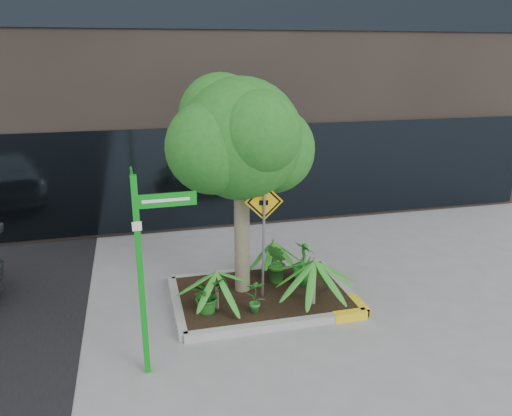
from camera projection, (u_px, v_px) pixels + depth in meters
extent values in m
plane|color=gray|center=(256.00, 308.00, 9.12)|extent=(80.00, 80.00, 0.00)
cube|color=#9E9E99|center=(249.00, 272.00, 10.44)|extent=(3.20, 0.15, 0.15)
cube|color=#9E9E99|center=(279.00, 325.00, 8.41)|extent=(3.20, 0.15, 0.15)
cube|color=#9E9E99|center=(177.00, 306.00, 9.05)|extent=(0.15, 2.20, 0.15)
cube|color=#9E9E99|center=(341.00, 287.00, 9.80)|extent=(0.15, 2.20, 0.15)
cube|color=yellow|center=(350.00, 316.00, 8.71)|extent=(0.60, 0.17, 0.15)
cube|color=black|center=(262.00, 294.00, 9.41)|extent=(3.05, 2.05, 0.06)
cylinder|color=gray|center=(242.00, 231.00, 9.18)|extent=(0.29, 0.29, 2.68)
cylinder|color=gray|center=(246.00, 178.00, 8.91)|extent=(0.51, 0.14, 0.87)
sphere|color=#1D5F1B|center=(241.00, 139.00, 8.67)|extent=(2.14, 2.14, 2.14)
sphere|color=#1D5F1B|center=(271.00, 150.00, 9.15)|extent=(1.61, 1.61, 1.61)
sphere|color=#1D5F1B|center=(213.00, 147.00, 8.41)|extent=(1.61, 1.61, 1.61)
sphere|color=#1D5F1B|center=(259.00, 133.00, 8.17)|extent=(1.43, 1.43, 1.43)
sphere|color=#1D5F1B|center=(221.00, 116.00, 8.92)|extent=(1.52, 1.52, 1.52)
cylinder|color=gray|center=(314.00, 281.00, 8.87)|extent=(0.07, 0.07, 0.89)
cylinder|color=gray|center=(217.00, 289.00, 8.71)|extent=(0.07, 0.07, 0.74)
cylinder|color=gray|center=(274.00, 256.00, 10.10)|extent=(0.07, 0.07, 0.74)
imported|color=#205F1B|center=(207.00, 295.00, 8.62)|extent=(0.79, 0.79, 0.64)
imported|color=#216D20|center=(304.00, 262.00, 9.67)|extent=(0.60, 0.60, 0.86)
imported|color=#237124|center=(255.00, 296.00, 8.60)|extent=(0.35, 0.35, 0.63)
imported|color=#25671E|center=(277.00, 263.00, 9.67)|extent=(0.51, 0.51, 0.83)
cube|color=#0D951B|center=(141.00, 279.00, 6.88)|extent=(0.09, 0.09, 2.96)
cube|color=#0D951B|center=(166.00, 200.00, 6.65)|extent=(0.83, 0.05, 0.19)
cube|color=#0D951B|center=(132.00, 180.00, 6.85)|extent=(0.05, 0.83, 0.19)
cube|color=white|center=(166.00, 200.00, 6.64)|extent=(0.63, 0.02, 0.04)
cube|color=white|center=(131.00, 180.00, 6.85)|extent=(0.02, 0.63, 0.04)
cube|color=white|center=(137.00, 226.00, 6.60)|extent=(0.13, 0.01, 0.13)
cylinder|color=slate|center=(263.00, 247.00, 8.87)|extent=(0.07, 0.23, 2.02)
cube|color=#E1AC0B|center=(264.00, 202.00, 8.60)|extent=(0.67, 0.10, 0.68)
cube|color=black|center=(264.00, 202.00, 8.59)|extent=(0.60, 0.08, 0.60)
cube|color=#E1AC0B|center=(264.00, 202.00, 8.58)|extent=(0.51, 0.06, 0.51)
cube|color=black|center=(264.00, 203.00, 8.58)|extent=(0.16, 0.02, 0.09)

